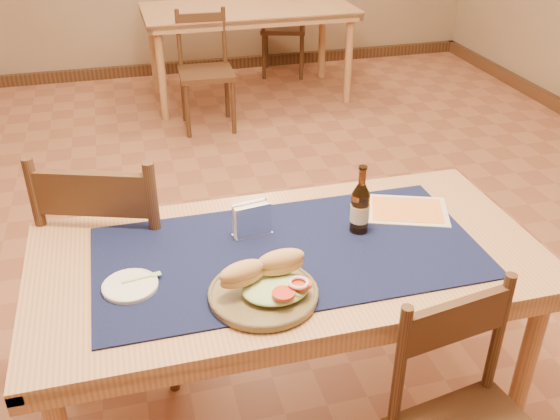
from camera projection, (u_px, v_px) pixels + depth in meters
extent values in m
cube|color=#9C6144|center=(243.00, 293.00, 3.01)|extent=(6.00, 7.00, 0.02)
cylinder|color=#B17E53|center=(524.00, 373.00, 2.05)|extent=(0.06, 0.06, 0.71)
cylinder|color=#B17E53|center=(73.00, 324.00, 2.27)|extent=(0.06, 0.06, 0.71)
cylinder|color=#B17E53|center=(434.00, 265.00, 2.59)|extent=(0.06, 0.06, 0.71)
cube|color=#B17E53|center=(288.00, 258.00, 1.97)|extent=(1.60, 0.80, 0.04)
cube|color=#10143B|center=(288.00, 252.00, 1.96)|extent=(1.20, 0.60, 0.01)
cube|color=#4A2D1A|center=(166.00, 68.00, 5.88)|extent=(6.00, 0.06, 0.10)
cylinder|color=#B17E53|center=(162.00, 76.00, 4.73)|extent=(0.06, 0.06, 0.71)
cylinder|color=#B17E53|center=(349.00, 60.00, 5.07)|extent=(0.06, 0.06, 0.71)
cylinder|color=#B17E53|center=(154.00, 51.00, 5.29)|extent=(0.06, 0.06, 0.71)
cylinder|color=#B17E53|center=(322.00, 39.00, 5.64)|extent=(0.06, 0.06, 0.71)
cube|color=#B17E53|center=(248.00, 9.00, 4.99)|extent=(1.67, 0.84, 0.04)
cylinder|color=#4A2D1A|center=(191.00, 279.00, 2.68)|extent=(0.04, 0.04, 0.49)
cylinder|color=#4A2D1A|center=(102.00, 274.00, 2.71)|extent=(0.04, 0.04, 0.49)
cylinder|color=#4A2D1A|center=(170.00, 341.00, 2.35)|extent=(0.04, 0.04, 0.49)
cylinder|color=#4A2D1A|center=(68.00, 335.00, 2.37)|extent=(0.04, 0.04, 0.49)
cube|color=#4A2D1A|center=(126.00, 255.00, 2.41)|extent=(0.59, 0.59, 0.04)
cube|color=#4A2D1A|center=(92.00, 194.00, 2.03)|extent=(0.38, 0.16, 0.15)
cylinder|color=#4A2D1A|center=(156.00, 231.00, 2.09)|extent=(0.04, 0.04, 0.50)
cylinder|color=#4A2D1A|center=(42.00, 226.00, 2.11)|extent=(0.04, 0.04, 0.50)
cube|color=#4A2D1A|center=(456.00, 321.00, 1.68)|extent=(0.34, 0.08, 0.13)
cylinder|color=#4A2D1A|center=(400.00, 370.00, 1.68)|extent=(0.03, 0.03, 0.43)
cylinder|color=#4A2D1A|center=(498.00, 335.00, 1.80)|extent=(0.03, 0.03, 0.43)
cylinder|color=#4A2D1A|center=(187.00, 110.00, 4.50)|extent=(0.03, 0.03, 0.42)
cylinder|color=#4A2D1A|center=(233.00, 107.00, 4.56)|extent=(0.03, 0.03, 0.42)
cylinder|color=#4A2D1A|center=(183.00, 95.00, 4.79)|extent=(0.03, 0.03, 0.42)
cylinder|color=#4A2D1A|center=(227.00, 91.00, 4.85)|extent=(0.03, 0.03, 0.42)
cube|color=#4A2D1A|center=(206.00, 73.00, 4.57)|extent=(0.41, 0.41, 0.04)
cube|color=#4A2D1A|center=(201.00, 22.00, 4.55)|extent=(0.34, 0.04, 0.13)
cylinder|color=#4A2D1A|center=(179.00, 39.00, 4.58)|extent=(0.03, 0.03, 0.43)
cylinder|color=#4A2D1A|center=(224.00, 36.00, 4.64)|extent=(0.03, 0.03, 0.43)
cylinder|color=#4A2D1A|center=(302.00, 46.00, 5.94)|extent=(0.03, 0.03, 0.43)
cylinder|color=#4A2D1A|center=(267.00, 46.00, 5.95)|extent=(0.03, 0.03, 0.43)
cylinder|color=#4A2D1A|center=(301.00, 57.00, 5.65)|extent=(0.03, 0.03, 0.43)
cylinder|color=#4A2D1A|center=(264.00, 56.00, 5.66)|extent=(0.03, 0.03, 0.43)
cube|color=#4A2D1A|center=(284.00, 28.00, 5.69)|extent=(0.50, 0.50, 0.04)
cylinder|color=#4A2D1A|center=(302.00, 8.00, 5.42)|extent=(0.03, 0.03, 0.44)
cylinder|color=#4A2D1A|center=(263.00, 8.00, 5.44)|extent=(0.03, 0.03, 0.44)
cylinder|color=brown|center=(263.00, 294.00, 1.76)|extent=(0.31, 0.31, 0.02)
torus|color=brown|center=(263.00, 292.00, 1.75)|extent=(0.31, 0.31, 0.01)
ellipsoid|color=#AECA8B|center=(275.00, 289.00, 1.73)|extent=(0.19, 0.15, 0.03)
ellipsoid|color=tan|center=(242.00, 274.00, 1.72)|extent=(0.14, 0.09, 0.07)
ellipsoid|color=tan|center=(281.00, 263.00, 1.76)|extent=(0.14, 0.07, 0.08)
cylinder|color=red|center=(283.00, 294.00, 1.68)|extent=(0.06, 0.06, 0.01)
cylinder|color=red|center=(302.00, 284.00, 1.72)|extent=(0.06, 0.06, 0.01)
torus|color=silver|center=(299.00, 283.00, 1.71)|extent=(0.06, 0.06, 0.01)
cylinder|color=silver|center=(130.00, 286.00, 1.79)|extent=(0.16, 0.16, 0.01)
torus|color=silver|center=(130.00, 285.00, 1.79)|extent=(0.16, 0.16, 0.01)
cube|color=#90C46B|center=(137.00, 279.00, 1.81)|extent=(0.09, 0.02, 0.00)
cube|color=#90C46B|center=(156.00, 274.00, 1.83)|extent=(0.03, 0.02, 0.00)
cylinder|color=#48290C|center=(360.00, 213.00, 2.03)|extent=(0.06, 0.06, 0.14)
cone|color=#48290C|center=(361.00, 189.00, 1.99)|extent=(0.06, 0.06, 0.04)
cylinder|color=#48290C|center=(362.00, 176.00, 1.96)|extent=(0.02, 0.02, 0.05)
cylinder|color=#48290C|center=(363.00, 168.00, 1.95)|extent=(0.03, 0.03, 0.01)
cylinder|color=beige|center=(360.00, 213.00, 2.03)|extent=(0.06, 0.06, 0.06)
cube|color=white|center=(252.00, 234.00, 2.04)|extent=(0.13, 0.06, 0.00)
cube|color=white|center=(254.00, 222.00, 2.00)|extent=(0.12, 0.02, 0.11)
cube|color=white|center=(250.00, 216.00, 2.03)|extent=(0.12, 0.02, 0.11)
cube|color=silver|center=(252.00, 220.00, 2.02)|extent=(0.12, 0.05, 0.10)
cube|color=#41A1D2|center=(254.00, 220.00, 2.00)|extent=(0.08, 0.01, 0.04)
cube|color=beige|center=(407.00, 210.00, 2.17)|extent=(0.33, 0.29, 0.00)
cube|color=orange|center=(407.00, 210.00, 2.17)|extent=(0.28, 0.24, 0.00)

